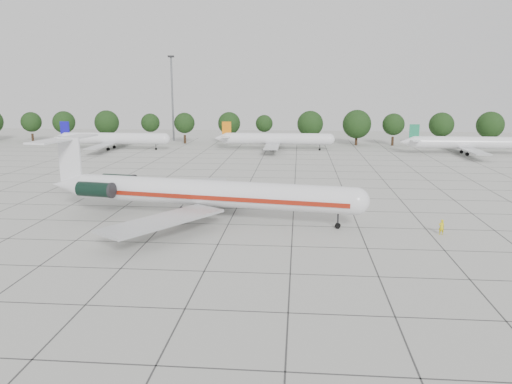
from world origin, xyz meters
TOP-DOWN VIEW (x-y plane):
  - ground at (0.00, 0.00)m, footprint 260.00×260.00m
  - apron_joints at (0.00, 15.00)m, footprint 170.00×170.00m
  - main_airliner at (-4.81, 2.32)m, footprint 42.61×33.27m
  - ground_crew at (25.18, -2.14)m, footprint 0.71×0.51m
  - bg_airliner_b at (-40.54, 69.42)m, footprint 28.24×27.20m
  - bg_airliner_c at (2.65, 72.23)m, footprint 28.24×27.20m
  - bg_airliner_d at (50.24, 67.39)m, footprint 28.24×27.20m
  - tree_line at (-11.68, 85.00)m, footprint 249.86×8.44m
  - floodlight_mast at (-30.00, 92.00)m, footprint 1.60×1.60m

SIDE VIEW (x-z plane):
  - ground at x=0.00m, z-range 0.00..0.00m
  - apron_joints at x=0.00m, z-range 0.00..0.02m
  - ground_crew at x=25.18m, z-range 0.00..1.81m
  - bg_airliner_b at x=-40.54m, z-range -0.79..6.61m
  - bg_airliner_c at x=2.65m, z-range -0.79..6.61m
  - bg_airliner_d at x=50.24m, z-range -0.79..6.61m
  - main_airliner at x=-4.81m, z-range -1.48..8.58m
  - tree_line at x=-11.68m, z-range 0.87..11.09m
  - floodlight_mast at x=-30.00m, z-range 1.56..27.01m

